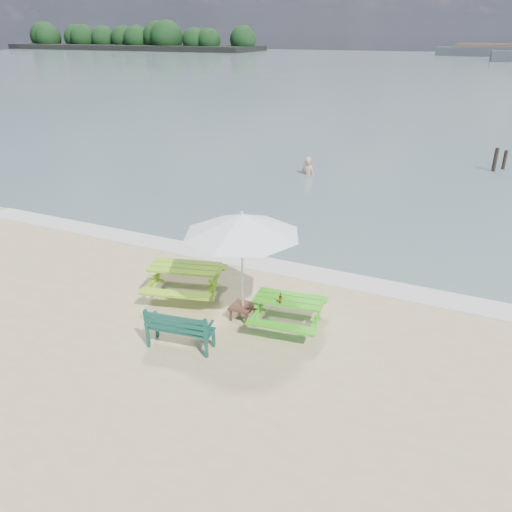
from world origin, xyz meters
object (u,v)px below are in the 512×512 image
at_px(park_bench, 181,336).
at_px(swimmer, 308,178).
at_px(picnic_table_left, 185,281).
at_px(side_table, 243,312).
at_px(patio_umbrella, 242,224).
at_px(picnic_table_right, 288,313).
at_px(beer_bottle, 280,299).

height_order(park_bench, swimmer, park_bench).
xyz_separation_m(park_bench, swimmer, (-2.13, 13.77, -0.39)).
height_order(picnic_table_left, swimmer, swimmer).
bearing_deg(side_table, patio_umbrella, 0.00).
height_order(picnic_table_left, picnic_table_right, picnic_table_left).
relative_size(park_bench, beer_bottle, 5.74).
height_order(patio_umbrella, swimmer, patio_umbrella).
relative_size(patio_umbrella, swimmer, 1.36).
bearing_deg(swimmer, patio_umbrella, -77.18).
xyz_separation_m(picnic_table_left, patio_umbrella, (1.73, -0.37, 1.88)).
relative_size(picnic_table_right, patio_umbrella, 0.70).
relative_size(side_table, patio_umbrella, 0.20).
bearing_deg(side_table, picnic_table_left, 168.00).
bearing_deg(swimmer, park_bench, -81.21).
height_order(park_bench, beer_bottle, beer_bottle).
bearing_deg(patio_umbrella, picnic_table_right, 6.80).
xyz_separation_m(picnic_table_left, picnic_table_right, (2.78, -0.24, -0.05)).
height_order(picnic_table_left, beer_bottle, beer_bottle).
relative_size(beer_bottle, swimmer, 0.13).
xyz_separation_m(patio_umbrella, beer_bottle, (0.95, -0.13, -1.49)).
relative_size(park_bench, patio_umbrella, 0.55).
relative_size(picnic_table_left, beer_bottle, 8.95).
relative_size(park_bench, side_table, 2.76).
bearing_deg(picnic_table_right, swimmer, 107.55).
bearing_deg(beer_bottle, swimmer, 106.80).
xyz_separation_m(picnic_table_right, swimmer, (-3.83, 12.12, -0.46)).
bearing_deg(picnic_table_right, beer_bottle, -110.32).
bearing_deg(picnic_table_left, side_table, -12.00).
bearing_deg(swimmer, beer_bottle, -73.20).
bearing_deg(patio_umbrella, beer_bottle, -8.01).
xyz_separation_m(side_table, patio_umbrella, (0.00, 0.00, 2.09)).
height_order(picnic_table_left, side_table, picnic_table_left).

